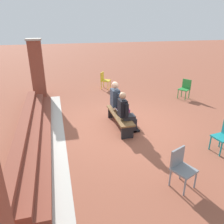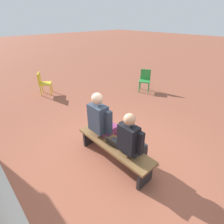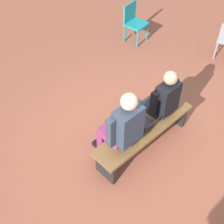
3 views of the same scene
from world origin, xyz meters
name	(u,v)px [view 1 (image 1 of 3)]	position (x,y,z in m)	size (l,w,h in m)	color
ground_plane	(119,125)	(0.00, 0.00, 0.00)	(60.00, 60.00, 0.00)	brown
concrete_strip	(58,134)	(-0.10, 2.01, 0.00)	(7.50, 0.40, 0.01)	#B7B2A8
brick_steps	(32,132)	(-0.10, 2.76, 0.17)	(6.70, 0.90, 0.45)	brown
brick_pillar_right_of_steps	(37,68)	(4.04, 2.67, 1.29)	(0.64, 0.64, 2.55)	brown
bench	(120,117)	(-0.10, 0.02, 0.35)	(1.80, 0.44, 0.45)	brown
person_student	(126,111)	(-0.50, -0.05, 0.70)	(0.52, 0.66, 1.31)	#232328
person_adult	(118,101)	(0.32, -0.05, 0.75)	(0.59, 0.74, 1.42)	#7F2D5B
laptop	(119,113)	(-0.11, 0.03, 0.50)	(0.32, 0.29, 0.21)	black
plastic_chair_foreground	(185,88)	(1.97, -3.65, 0.48)	(0.58, 0.58, 0.84)	#2D893D
plastic_chair_mid_courtyard	(181,166)	(-3.07, -0.41, 0.48)	(0.55, 0.55, 0.84)	gray
plastic_chair_far_left	(104,79)	(4.37, -0.49, 0.48)	(0.58, 0.58, 0.84)	gold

